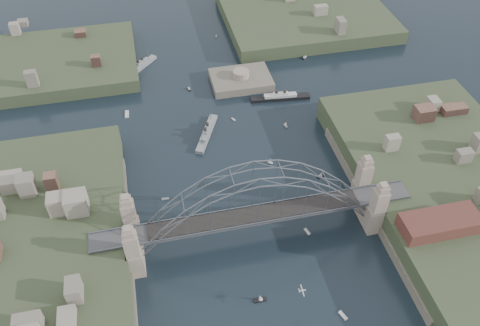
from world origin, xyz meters
The scene contains 26 objects.
ground centered at (0.00, 0.00, 0.00)m, with size 500.00×500.00×0.00m, color black.
bridge centered at (0.00, 0.00, 12.32)m, with size 84.00×13.80×24.60m.
shore_west centered at (-57.32, 0.00, 1.97)m, with size 50.50×90.00×12.00m.
shore_east centered at (57.32, 0.00, 1.97)m, with size 50.50×90.00×12.00m.
headland_nw centered at (-55.00, 95.00, 0.50)m, with size 60.00×45.00×9.00m, color #313D24.
headland_ne centered at (50.00, 110.00, 0.75)m, with size 70.00×55.00×9.50m, color #313D24.
fort_island centered at (12.00, 70.00, -0.34)m, with size 22.00×16.00×9.40m.
wharf_shed centered at (44.00, -14.00, 10.00)m, with size 20.00×8.00×4.00m, color #592D26.
finger_pier centered at (39.00, -28.00, 0.70)m, with size 4.00×22.00×1.40m, color #444446.
naval_cruiser_near centered at (-5.51, 43.44, 0.89)m, with size 10.22×18.39×5.72m.
naval_cruiser_far centered at (-23.50, 88.53, 0.88)m, with size 13.01×13.91×5.65m.
ocean_liner centered at (23.54, 57.29, 0.81)m, with size 21.35×5.05×5.19m.
aeroplane centered at (5.18, -23.20, 7.27)m, with size 1.70×3.20×0.46m.
small_boat_a centered at (-22.02, 18.09, 0.15)m, with size 2.21×0.89×0.45m.
small_boat_b centered at (11.40, 26.01, 1.02)m, with size 1.59×1.53×2.38m.
small_boat_c centered at (-3.43, -19.42, 0.74)m, with size 3.07×1.02×2.38m.
small_boat_d centered at (21.17, 42.22, 0.95)m, with size 1.30×2.05×2.38m.
small_boat_e centered at (-30.59, 60.26, 0.15)m, with size 1.56×3.99×0.45m.
small_boat_f centered at (4.67, 49.43, 0.15)m, with size 1.31×1.66×0.45m.
small_boat_g centered at (14.54, -27.64, 0.15)m, with size 1.71×2.67×0.45m.
small_boat_h centered at (-7.50, 70.15, 0.29)m, with size 1.03×2.29×1.43m.
small_boat_i centered at (24.80, 17.04, 0.81)m, with size 2.78×1.25×2.38m.
small_boat_k centered at (9.31, 105.65, 0.30)m, with size 0.81×1.73×1.43m.
small_boat_l centered at (-39.37, 29.75, 0.15)m, with size 1.90×2.93×0.45m.
small_boat_m centered at (14.12, -2.13, 0.15)m, with size 1.32×2.36×0.45m.
small_boat_n centered at (40.60, 81.36, 0.28)m, with size 2.74×2.50×1.43m.
Camera 1 is at (-21.78, -79.42, 106.00)m, focal length 36.94 mm.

